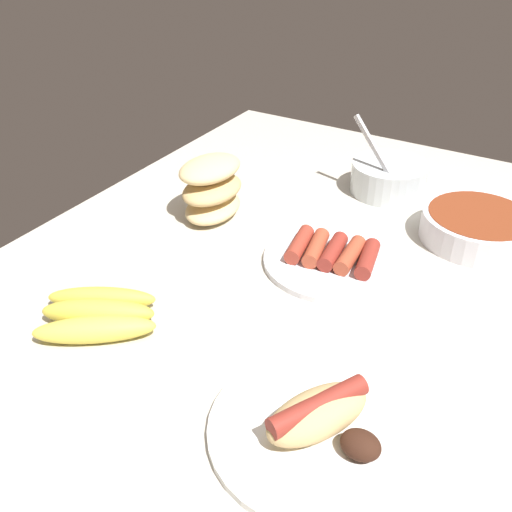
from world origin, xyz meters
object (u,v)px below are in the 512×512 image
at_px(plate_sausages, 332,257).
at_px(plate_hotdog_assembled, 319,424).
at_px(bowl_coleslaw, 389,176).
at_px(banana_bunch, 98,314).
at_px(bowl_chili, 478,226).
at_px(bread_stack, 212,188).

relative_size(plate_sausages, plate_hotdog_assembled, 0.91).
distance_m(bowl_coleslaw, banana_bunch, 0.62).
height_order(plate_sausages, plate_hotdog_assembled, plate_hotdog_assembled).
bearing_deg(banana_bunch, bowl_coleslaw, 161.15).
height_order(banana_bunch, plate_hotdog_assembled, plate_hotdog_assembled).
bearing_deg(bowl_chili, bowl_coleslaw, -116.06).
height_order(bowl_coleslaw, bowl_chili, bowl_coleslaw).
bearing_deg(plate_sausages, bread_stack, -97.51).
height_order(plate_hotdog_assembled, bowl_chili, plate_hotdog_assembled).
bearing_deg(plate_sausages, bowl_chili, 136.90).
bearing_deg(bread_stack, plate_sausages, 82.49).
bearing_deg(plate_hotdog_assembled, plate_sausages, -158.19).
xyz_separation_m(bread_stack, plate_hotdog_assembled, (0.35, 0.38, -0.04)).
distance_m(banana_bunch, plate_hotdog_assembled, 0.34).
xyz_separation_m(banana_bunch, bowl_chili, (-0.49, 0.39, 0.01)).
xyz_separation_m(bread_stack, bowl_chili, (-0.16, 0.43, -0.03)).
bearing_deg(bowl_coleslaw, banana_bunch, -18.85).
height_order(bread_stack, bowl_chili, bread_stack).
relative_size(plate_sausages, bowl_chili, 1.16).
bearing_deg(bowl_coleslaw, plate_sausages, 2.46).
bearing_deg(bread_stack, banana_bunch, 6.85).
xyz_separation_m(bread_stack, bowl_coleslaw, (-0.25, 0.24, -0.02)).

